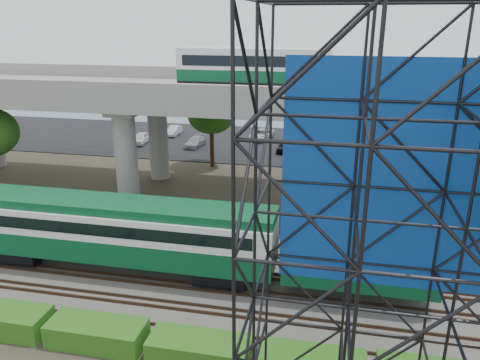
# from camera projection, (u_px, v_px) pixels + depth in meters

# --- Properties ---
(ground) EXTENTS (140.00, 140.00, 0.00)m
(ground) POSITION_uv_depth(u_px,v_px,m) (205.00, 302.00, 25.34)
(ground) COLOR #474233
(ground) RESTS_ON ground
(ballast_bed) EXTENTS (90.00, 12.00, 0.20)m
(ballast_bed) POSITION_uv_depth(u_px,v_px,m) (214.00, 281.00, 27.16)
(ballast_bed) COLOR slate
(ballast_bed) RESTS_ON ground
(service_road) EXTENTS (90.00, 5.00, 0.08)m
(service_road) POSITION_uv_depth(u_px,v_px,m) (243.00, 223.00, 35.04)
(service_road) COLOR black
(service_road) RESTS_ON ground
(parking_lot) EXTENTS (90.00, 18.00, 0.08)m
(parking_lot) POSITION_uv_depth(u_px,v_px,m) (281.00, 145.00, 56.78)
(parking_lot) COLOR black
(parking_lot) RESTS_ON ground
(harbor_water) EXTENTS (140.00, 40.00, 0.03)m
(harbor_water) POSITION_uv_depth(u_px,v_px,m) (298.00, 112.00, 77.14)
(harbor_water) COLOR #3F5368
(harbor_water) RESTS_ON ground
(rail_tracks) EXTENTS (90.00, 9.52, 0.16)m
(rail_tracks) POSITION_uv_depth(u_px,v_px,m) (214.00, 279.00, 27.10)
(rail_tracks) COLOR #472D1E
(rail_tracks) RESTS_ON ballast_bed
(commuter_train) EXTENTS (29.30, 3.06, 4.30)m
(commuter_train) POSITION_uv_depth(u_px,v_px,m) (149.00, 232.00, 26.99)
(commuter_train) COLOR black
(commuter_train) RESTS_ON rail_tracks
(overpass) EXTENTS (80.00, 12.00, 12.40)m
(overpass) POSITION_uv_depth(u_px,v_px,m) (257.00, 102.00, 37.46)
(overpass) COLOR #9E9B93
(overpass) RESTS_ON ground
(scaffold_tower) EXTENTS (9.36, 6.36, 15.00)m
(scaffold_tower) POSITION_uv_depth(u_px,v_px,m) (404.00, 271.00, 13.84)
(scaffold_tower) COLOR black
(scaffold_tower) RESTS_ON ground
(hedge_strip) EXTENTS (34.60, 1.80, 1.20)m
(hedge_strip) POSITION_uv_depth(u_px,v_px,m) (200.00, 348.00, 20.98)
(hedge_strip) COLOR #235513
(hedge_strip) RESTS_ON ground
(trees) EXTENTS (40.94, 16.94, 7.69)m
(trees) POSITION_uv_depth(u_px,v_px,m) (202.00, 131.00, 39.38)
(trees) COLOR #382314
(trees) RESTS_ON ground
(suv) EXTENTS (4.79, 3.15, 1.22)m
(suv) POSITION_uv_depth(u_px,v_px,m) (218.00, 209.00, 35.97)
(suv) COLOR black
(suv) RESTS_ON service_road
(parked_cars) EXTENTS (34.93, 9.56, 1.31)m
(parked_cars) POSITION_uv_depth(u_px,v_px,m) (282.00, 140.00, 56.37)
(parked_cars) COLOR silver
(parked_cars) RESTS_ON parking_lot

